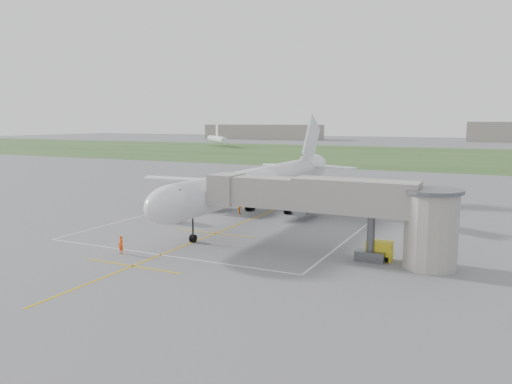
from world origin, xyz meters
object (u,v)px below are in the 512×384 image
at_px(airliner, 257,183).
at_px(gpu_unit, 379,251).
at_px(baggage_cart, 170,214).
at_px(ramp_worker_wing, 240,208).
at_px(jet_bridge, 346,207).
at_px(ramp_worker_nose, 121,245).

relative_size(airliner, gpu_unit, 19.94).
bearing_deg(gpu_unit, airliner, 141.48).
height_order(gpu_unit, baggage_cart, baggage_cart).
height_order(airliner, ramp_worker_wing, airliner).
height_order(gpu_unit, ramp_worker_wing, gpu_unit).
height_order(jet_bridge, ramp_worker_wing, jet_bridge).
xyz_separation_m(baggage_cart, ramp_worker_nose, (4.72, -14.45, -0.15)).
bearing_deg(baggage_cart, ramp_worker_wing, 80.55).
bearing_deg(jet_bridge, gpu_unit, 13.62).
bearing_deg(ramp_worker_wing, airliner, -147.61).
xyz_separation_m(gpu_unit, ramp_worker_wing, (-21.75, 14.71, -0.04)).
bearing_deg(jet_bridge, ramp_worker_wing, 140.70).
relative_size(jet_bridge, gpu_unit, 9.98).
relative_size(jet_bridge, baggage_cart, 7.34).
distance_m(baggage_cart, ramp_worker_wing, 10.16).
bearing_deg(ramp_worker_nose, baggage_cart, 122.34).
height_order(gpu_unit, ramp_worker_nose, gpu_unit).
bearing_deg(ramp_worker_wing, ramp_worker_nose, 141.75).
height_order(jet_bridge, ramp_worker_nose, jet_bridge).
bearing_deg(jet_bridge, ramp_worker_nose, -158.13).
distance_m(airliner, gpu_unit, 23.31).
relative_size(gpu_unit, ramp_worker_wing, 1.45).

